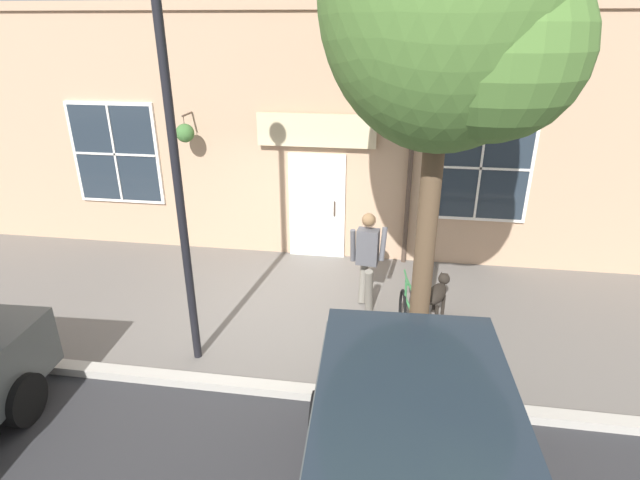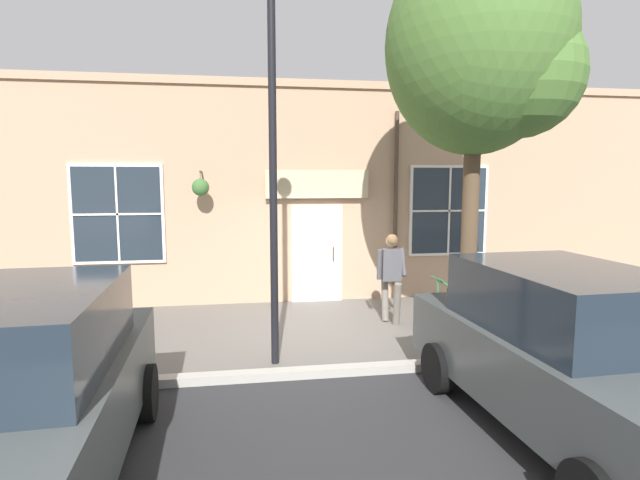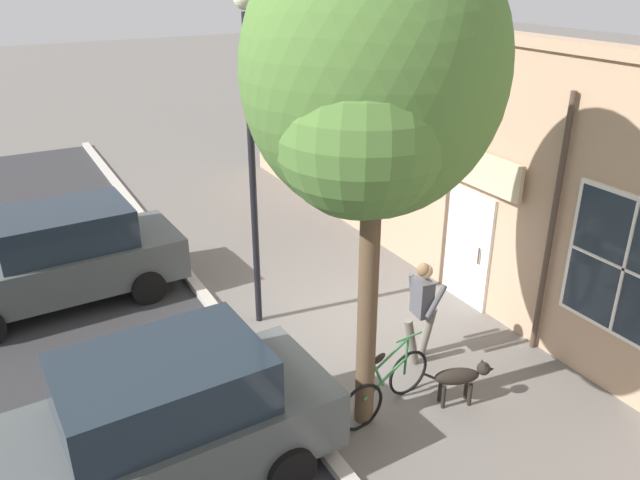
{
  "view_description": "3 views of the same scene",
  "coord_description": "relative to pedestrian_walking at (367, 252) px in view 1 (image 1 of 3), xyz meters",
  "views": [
    {
      "loc": [
        6.93,
        1.66,
        4.34
      ],
      "look_at": [
        -0.89,
        0.48,
        0.9
      ],
      "focal_mm": 28.0,
      "sensor_mm": 36.0,
      "label": 1
    },
    {
      "loc": [
        8.4,
        -1.37,
        2.66
      ],
      "look_at": [
        -0.74,
        0.08,
        1.52
      ],
      "focal_mm": 28.0,
      "sensor_mm": 36.0,
      "label": 2
    },
    {
      "loc": [
        5.0,
        7.74,
        5.7
      ],
      "look_at": [
        -0.09,
        -1.45,
        0.99
      ],
      "focal_mm": 35.0,
      "sensor_mm": 36.0,
      "label": 3
    }
  ],
  "objects": [
    {
      "name": "leaning_bicycle",
      "position": [
        1.14,
        0.75,
        -0.62
      ],
      "size": [
        1.7,
        0.43,
        1.01
      ],
      "color": "black",
      "rests_on": "ground_plane"
    },
    {
      "name": "ground_plane",
      "position": [
        0.3,
        -1.34,
        -0.99
      ],
      "size": [
        90.0,
        90.0,
        0.0
      ],
      "primitive_type": "plane",
      "color": "#66605B"
    },
    {
      "name": "street_tree_by_curb",
      "position": [
        1.59,
        0.85,
        3.53
      ],
      "size": [
        2.96,
        2.67,
        6.27
      ],
      "color": "brown",
      "rests_on": "ground_plane"
    },
    {
      "name": "dog_on_leash",
      "position": [
        0.16,
        1.14,
        -0.55
      ],
      "size": [
        1.0,
        0.46,
        0.66
      ],
      "color": "black",
      "rests_on": "ground_plane"
    },
    {
      "name": "street_lamp",
      "position": [
        1.71,
        -2.26,
        2.47
      ],
      "size": [
        0.32,
        0.32,
        5.39
      ],
      "color": "black",
      "rests_on": "ground_plane"
    },
    {
      "name": "storefront_facade",
      "position": [
        -2.04,
        -1.35,
        1.37
      ],
      "size": [
        0.95,
        18.0,
        4.71
      ],
      "color": "tan",
      "rests_on": "ground_plane"
    },
    {
      "name": "pedestrian_walking",
      "position": [
        0.0,
        0.0,
        0.0
      ],
      "size": [
        0.69,
        0.59,
        1.66
      ],
      "color": "#6B665B",
      "rests_on": "ground_plane"
    }
  ]
}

